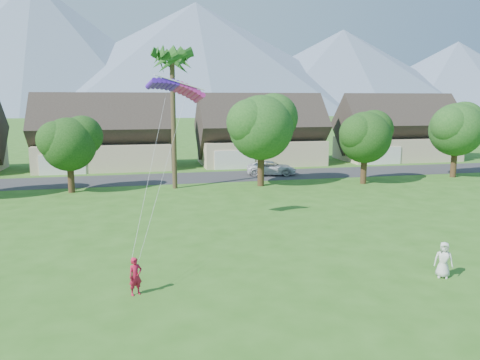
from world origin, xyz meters
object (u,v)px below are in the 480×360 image
object	(u,v)px
kite_flyer	(135,276)
watcher	(444,260)
parked_car	(271,168)
parafoil_kite	(176,86)

from	to	relation	value
kite_flyer	watcher	world-z (taller)	watcher
kite_flyer	parked_car	distance (m)	32.37
kite_flyer	parked_car	xyz separation A→B (m)	(14.35, 29.01, -0.06)
parked_car	kite_flyer	bearing A→B (deg)	165.65
watcher	parafoil_kite	size ratio (longest dim) A/B	0.46
kite_flyer	watcher	size ratio (longest dim) A/B	0.96
kite_flyer	parked_car	size ratio (longest dim) A/B	0.30
kite_flyer	parafoil_kite	distance (m)	12.82
kite_flyer	watcher	xyz separation A→B (m)	(13.69, -1.07, 0.03)
watcher	parked_car	world-z (taller)	watcher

